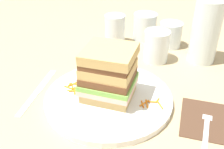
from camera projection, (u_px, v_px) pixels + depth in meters
name	position (u px, v px, depth m)	size (l,w,h in m)	color
ground_plane	(114.00, 96.00, 0.64)	(3.00, 3.00, 0.00)	tan
main_plate	(109.00, 98.00, 0.62)	(0.30, 0.30, 0.01)	white
sandwich	(109.00, 74.00, 0.59)	(0.12, 0.11, 0.13)	tan
carrot_shred_0	(69.00, 86.00, 0.65)	(0.00, 0.00, 0.02)	orange
carrot_shred_1	(77.00, 88.00, 0.64)	(0.00, 0.00, 0.03)	orange
carrot_shred_2	(75.00, 91.00, 0.63)	(0.00, 0.00, 0.03)	orange
carrot_shred_3	(71.00, 91.00, 0.63)	(0.00, 0.00, 0.02)	orange
carrot_shred_4	(79.00, 84.00, 0.66)	(0.00, 0.00, 0.03)	orange
carrot_shred_5	(68.00, 88.00, 0.64)	(0.00, 0.00, 0.02)	orange
carrot_shred_6	(73.00, 84.00, 0.66)	(0.00, 0.00, 0.02)	orange
carrot_shred_7	(75.00, 89.00, 0.64)	(0.00, 0.00, 0.03)	orange
carrot_shred_8	(72.00, 86.00, 0.65)	(0.00, 0.00, 0.03)	orange
carrot_shred_9	(153.00, 102.00, 0.60)	(0.00, 0.00, 0.02)	orange
carrot_shred_10	(160.00, 105.00, 0.59)	(0.00, 0.00, 0.03)	orange
carrot_shred_11	(157.00, 101.00, 0.60)	(0.00, 0.00, 0.02)	orange
carrot_shred_12	(143.00, 104.00, 0.59)	(0.00, 0.00, 0.02)	orange
carrot_shred_13	(147.00, 104.00, 0.59)	(0.00, 0.00, 0.03)	orange
carrot_shred_14	(144.00, 103.00, 0.59)	(0.00, 0.00, 0.03)	orange
napkin_dark	(207.00, 120.00, 0.57)	(0.11, 0.13, 0.00)	#4C3323
fork	(207.00, 125.00, 0.55)	(0.03, 0.17, 0.00)	silver
knife	(37.00, 92.00, 0.65)	(0.03, 0.20, 0.00)	silver
juice_glass	(156.00, 48.00, 0.78)	(0.07, 0.07, 0.09)	white
water_bottle	(207.00, 25.00, 0.74)	(0.08, 0.08, 0.25)	silver
empty_tumbler_0	(145.00, 27.00, 0.90)	(0.08, 0.08, 0.09)	silver
empty_tumbler_1	(115.00, 30.00, 0.87)	(0.07, 0.07, 0.10)	silver
empty_tumbler_2	(170.00, 35.00, 0.86)	(0.07, 0.07, 0.08)	silver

